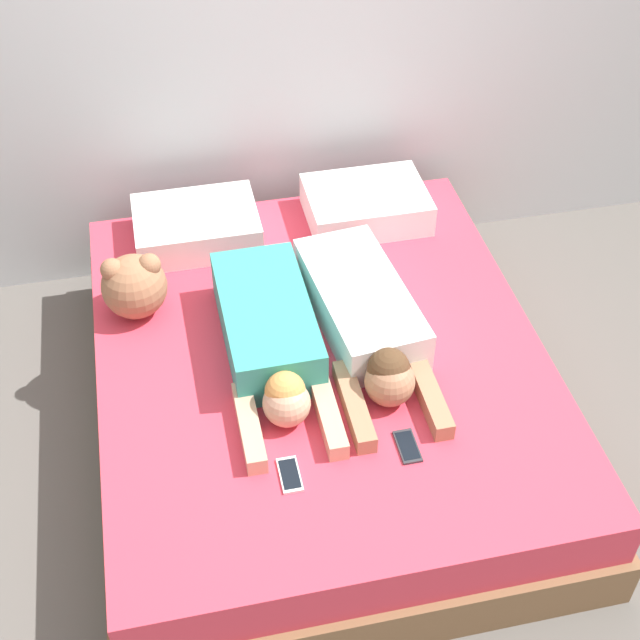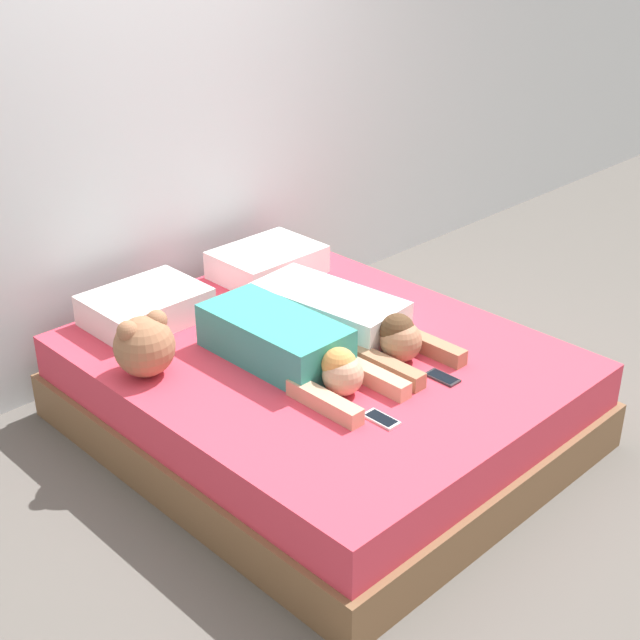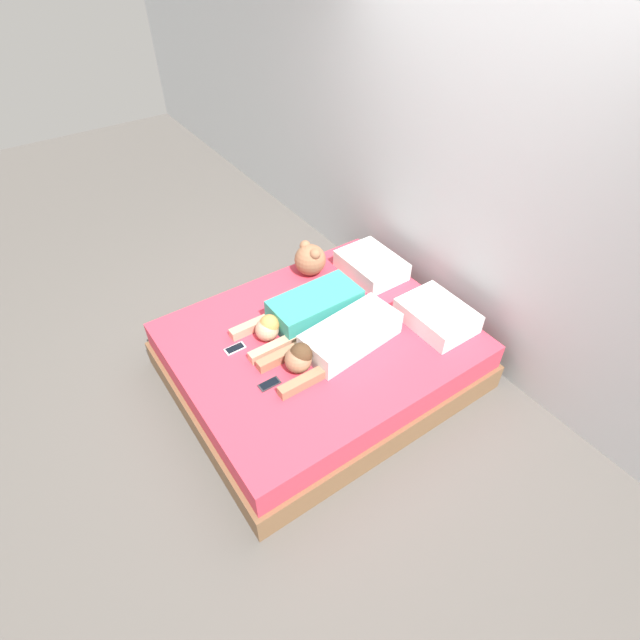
{
  "view_description": "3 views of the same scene",
  "coord_description": "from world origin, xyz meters",
  "px_view_note": "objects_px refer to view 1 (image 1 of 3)",
  "views": [
    {
      "loc": [
        -0.52,
        -2.39,
        2.83
      ],
      "look_at": [
        0.0,
        0.0,
        0.57
      ],
      "focal_mm": 50.0,
      "sensor_mm": 36.0,
      "label": 1
    },
    {
      "loc": [
        -2.43,
        -2.48,
        2.32
      ],
      "look_at": [
        0.0,
        0.0,
        0.57
      ],
      "focal_mm": 50.0,
      "sensor_mm": 36.0,
      "label": 2
    },
    {
      "loc": [
        2.14,
        -1.49,
        2.94
      ],
      "look_at": [
        0.0,
        0.0,
        0.57
      ],
      "focal_mm": 28.0,
      "sensor_mm": 36.0,
      "label": 3
    }
  ],
  "objects_px": {
    "person_right": "(367,321)",
    "cell_phone_right": "(407,446)",
    "pillow_head_left": "(197,226)",
    "cell_phone_left": "(290,475)",
    "person_left": "(270,338)",
    "plush_toy": "(134,285)",
    "pillow_head_right": "(366,205)",
    "bed": "(320,386)"
  },
  "relations": [
    {
      "from": "bed",
      "to": "cell_phone_right",
      "type": "relative_size",
      "value": 14.22
    },
    {
      "from": "cell_phone_left",
      "to": "person_left",
      "type": "bearing_deg",
      "value": 86.24
    },
    {
      "from": "person_right",
      "to": "plush_toy",
      "type": "height_order",
      "value": "plush_toy"
    },
    {
      "from": "pillow_head_left",
      "to": "cell_phone_right",
      "type": "height_order",
      "value": "pillow_head_left"
    },
    {
      "from": "person_left",
      "to": "cell_phone_left",
      "type": "bearing_deg",
      "value": -93.76
    },
    {
      "from": "person_left",
      "to": "cell_phone_left",
      "type": "xyz_separation_m",
      "value": [
        -0.04,
        -0.57,
        -0.09
      ]
    },
    {
      "from": "pillow_head_left",
      "to": "person_left",
      "type": "height_order",
      "value": "person_left"
    },
    {
      "from": "cell_phone_right",
      "to": "plush_toy",
      "type": "xyz_separation_m",
      "value": [
        -0.86,
        0.9,
        0.13
      ]
    },
    {
      "from": "cell_phone_left",
      "to": "bed",
      "type": "bearing_deg",
      "value": 68.29
    },
    {
      "from": "bed",
      "to": "pillow_head_right",
      "type": "relative_size",
      "value": 3.93
    },
    {
      "from": "person_right",
      "to": "cell_phone_left",
      "type": "height_order",
      "value": "person_right"
    },
    {
      "from": "person_right",
      "to": "plush_toy",
      "type": "distance_m",
      "value": 0.93
    },
    {
      "from": "pillow_head_right",
      "to": "person_left",
      "type": "bearing_deg",
      "value": -126.17
    },
    {
      "from": "pillow_head_right",
      "to": "person_left",
      "type": "distance_m",
      "value": 0.97
    },
    {
      "from": "bed",
      "to": "cell_phone_right",
      "type": "xyz_separation_m",
      "value": [
        0.19,
        -0.54,
        0.22
      ]
    },
    {
      "from": "pillow_head_right",
      "to": "person_left",
      "type": "relative_size",
      "value": 0.54
    },
    {
      "from": "cell_phone_right",
      "to": "plush_toy",
      "type": "relative_size",
      "value": 0.54
    },
    {
      "from": "plush_toy",
      "to": "bed",
      "type": "bearing_deg",
      "value": -28.71
    },
    {
      "from": "pillow_head_right",
      "to": "bed",
      "type": "bearing_deg",
      "value": -115.98
    },
    {
      "from": "pillow_head_right",
      "to": "plush_toy",
      "type": "distance_m",
      "value": 1.13
    },
    {
      "from": "person_right",
      "to": "cell_phone_right",
      "type": "xyz_separation_m",
      "value": [
        0.0,
        -0.56,
        -0.08
      ]
    },
    {
      "from": "person_left",
      "to": "pillow_head_right",
      "type": "bearing_deg",
      "value": 53.83
    },
    {
      "from": "plush_toy",
      "to": "cell_phone_left",
      "type": "bearing_deg",
      "value": -64.83
    },
    {
      "from": "pillow_head_left",
      "to": "cell_phone_left",
      "type": "relative_size",
      "value": 3.62
    },
    {
      "from": "bed",
      "to": "cell_phone_right",
      "type": "distance_m",
      "value": 0.61
    },
    {
      "from": "cell_phone_right",
      "to": "person_right",
      "type": "bearing_deg",
      "value": 90.44
    },
    {
      "from": "pillow_head_left",
      "to": "person_right",
      "type": "relative_size",
      "value": 0.51
    },
    {
      "from": "bed",
      "to": "person_left",
      "type": "height_order",
      "value": "person_left"
    },
    {
      "from": "person_left",
      "to": "person_right",
      "type": "bearing_deg",
      "value": 2.97
    },
    {
      "from": "person_right",
      "to": "cell_phone_left",
      "type": "relative_size",
      "value": 7.13
    },
    {
      "from": "person_right",
      "to": "cell_phone_right",
      "type": "distance_m",
      "value": 0.57
    },
    {
      "from": "pillow_head_right",
      "to": "cell_phone_right",
      "type": "xyz_separation_m",
      "value": [
        -0.19,
        -1.32,
        -0.07
      ]
    },
    {
      "from": "person_left",
      "to": "person_right",
      "type": "relative_size",
      "value": 0.93
    },
    {
      "from": "pillow_head_left",
      "to": "cell_phone_right",
      "type": "bearing_deg",
      "value": -66.52
    },
    {
      "from": "cell_phone_right",
      "to": "cell_phone_left",
      "type": "bearing_deg",
      "value": -175.43
    },
    {
      "from": "pillow_head_right",
      "to": "person_right",
      "type": "bearing_deg",
      "value": -104.25
    },
    {
      "from": "person_left",
      "to": "plush_toy",
      "type": "height_order",
      "value": "plush_toy"
    },
    {
      "from": "person_right",
      "to": "plush_toy",
      "type": "xyz_separation_m",
      "value": [
        -0.86,
        0.35,
        0.05
      ]
    },
    {
      "from": "pillow_head_left",
      "to": "pillow_head_right",
      "type": "height_order",
      "value": "same"
    },
    {
      "from": "cell_phone_right",
      "to": "plush_toy",
      "type": "height_order",
      "value": "plush_toy"
    },
    {
      "from": "person_right",
      "to": "plush_toy",
      "type": "relative_size",
      "value": 3.83
    },
    {
      "from": "bed",
      "to": "cell_phone_left",
      "type": "distance_m",
      "value": 0.65
    }
  ]
}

